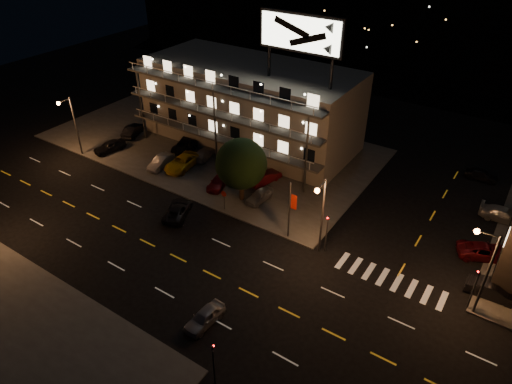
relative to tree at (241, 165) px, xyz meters
The scene contains 29 objects.
ground 12.40m from the tree, 76.77° to the right, with size 140.00×140.00×0.00m, color black.
curb_nw 14.98m from the tree, 142.41° to the left, with size 44.00×24.00×0.15m, color #3A3A37.
motel 14.60m from the tree, 120.03° to the left, with size 28.00×13.80×18.10m.
hill_backdrop 58.05m from the tree, 93.27° to the left, with size 120.00×25.00×24.00m.
streetlight_nw 23.59m from the tree, behind, with size 0.44×1.92×8.00m.
streetlight_nc 11.65m from the tree, 16.62° to the right, with size 0.44×1.92×8.00m.
streetlight_ne 24.97m from the tree, ahead, with size 1.92×0.44×8.00m.
signal_nw 12.12m from the tree, 13.36° to the right, with size 0.20×0.27×4.60m.
signal_sw 23.02m from the tree, 59.48° to the right, with size 0.20×0.27×4.60m.
signal_ne 24.87m from the tree, ahead, with size 0.27×0.20×4.60m.
banner_north 8.31m from the tree, 20.31° to the right, with size 0.83×0.16×6.40m.
stop_sign 3.86m from the tree, 97.43° to the right, with size 0.91×0.11×2.61m.
tree is the anchor object (origin of this frame).
lot_car_0 21.17m from the tree, behind, with size 1.71×4.25×1.45m, color black.
lot_car_1 12.92m from the tree, behind, with size 1.45×4.15×1.37m, color gray.
lot_car_2 10.77m from the tree, behind, with size 2.46×5.34×1.48m, color yellow.
lot_car_3 5.27m from the tree, 168.73° to the left, with size 1.71×4.19×1.22m, color #530B11.
lot_car_4 4.20m from the tree, 23.37° to the left, with size 1.51×3.74×1.28m, color gray.
lot_car_5 22.58m from the tree, 168.02° to the left, with size 1.59×4.56×1.50m, color black.
lot_car_6 14.48m from the tree, 155.96° to the left, with size 2.56×5.55×1.54m, color black.
lot_car_7 11.27m from the tree, 152.09° to the left, with size 1.73×4.27×1.24m, color gray.
lot_car_8 6.63m from the tree, 124.58° to the left, with size 1.77×4.40×1.50m, color black.
lot_car_9 5.58m from the tree, 85.59° to the left, with size 1.53×4.39×1.45m, color #530B11.
side_car_0 26.37m from the tree, ahead, with size 1.56×4.47×1.47m, color black.
side_car_1 25.18m from the tree, 11.01° to the left, with size 2.27×4.92×1.37m, color #530B11.
side_car_2 27.92m from the tree, 25.61° to the left, with size 1.95×4.80×1.39m, color gray.
side_car_3 29.04m from the tree, 42.31° to the left, with size 1.50×3.72×1.27m, color black.
road_car_east 18.03m from the tree, 64.37° to the right, with size 1.53×3.80×1.29m, color gray.
road_car_west 8.23m from the tree, 122.33° to the right, with size 2.19×4.76×1.32m, color black.
Camera 1 is at (21.97, -22.90, 28.63)m, focal length 32.00 mm.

